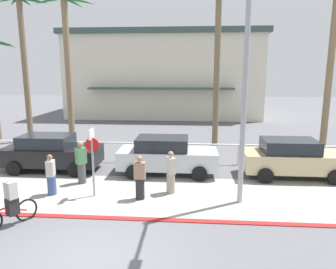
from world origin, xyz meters
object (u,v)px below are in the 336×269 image
car_black_1 (51,152)px  pedestrian_3 (140,179)px  palm_tree_1 (22,33)px  palm_tree_2 (66,40)px  stop_sign_bike_lane (92,153)px  pedestrian_1 (81,164)px  cyclist_red_0 (10,204)px  pedestrian_0 (171,174)px  palm_tree_3 (219,26)px  car_tan_3 (293,158)px  pedestrian_2 (51,177)px  streetlight_curb (246,81)px  palm_tree_4 (333,28)px  car_silver_2 (167,155)px

car_black_1 → pedestrian_3: (4.69, -3.09, -0.11)m
palm_tree_1 → car_black_1: (4.08, -5.94, -6.01)m
palm_tree_2 → car_black_1: (0.79, -4.65, -5.46)m
stop_sign_bike_lane → pedestrian_1: size_ratio=1.43×
cyclist_red_0 → pedestrian_0: (4.61, 2.96, 0.07)m
palm_tree_3 → car_tan_3: (2.98, -5.74, -6.29)m
cyclist_red_0 → pedestrian_2: 2.46m
streetlight_curb → palm_tree_4: (5.55, 7.43, 2.50)m
palm_tree_4 → car_tan_3: size_ratio=2.05×
palm_tree_2 → palm_tree_3: bearing=6.3°
pedestrian_1 → pedestrian_3: pedestrian_1 is taller
car_tan_3 → pedestrian_2: (-9.65, -2.81, -0.15)m
car_tan_3 → pedestrian_1: pedestrian_1 is taller
palm_tree_2 → car_black_1: bearing=-80.3°
streetlight_curb → car_tan_3: bearing=50.0°
streetlight_curb → palm_tree_2: 12.24m
pedestrian_3 → streetlight_curb: bearing=-3.5°
streetlight_curb → palm_tree_1: (-12.35, 9.25, 2.60)m
palm_tree_2 → cyclist_red_0: (1.94, -10.03, -5.63)m
palm_tree_2 → car_tan_3: (11.74, -4.77, -5.46)m
pedestrian_1 → pedestrian_3: 3.05m
stop_sign_bike_lane → pedestrian_2: bearing=179.3°
palm_tree_1 → pedestrian_2: (5.38, -8.86, -6.16)m
palm_tree_2 → pedestrian_3: (5.48, -7.74, -5.56)m
car_silver_2 → pedestrian_2: (-4.11, -2.84, -0.15)m
palm_tree_3 → pedestrian_3: (-3.28, -8.71, -6.40)m
palm_tree_4 → pedestrian_3: bearing=-141.7°
palm_tree_2 → pedestrian_0: (6.55, -7.07, -5.56)m
stop_sign_bike_lane → cyclist_red_0: 3.18m
palm_tree_4 → cyclist_red_0: palm_tree_4 is taller
car_silver_2 → pedestrian_1: (-3.40, -1.55, -0.04)m
stop_sign_bike_lane → pedestrian_2: 1.89m
cyclist_red_0 → stop_sign_bike_lane: bearing=53.8°
car_black_1 → cyclist_red_0: 5.51m
streetlight_curb → palm_tree_3: size_ratio=0.74×
car_black_1 → pedestrian_1: bearing=-39.1°
streetlight_curb → car_tan_3: (2.68, 3.19, -3.41)m
palm_tree_2 → palm_tree_4: size_ratio=0.98×
palm_tree_3 → pedestrian_2: palm_tree_3 is taller
car_tan_3 → pedestrian_0: bearing=-156.1°
stop_sign_bike_lane → cyclist_red_0: size_ratio=1.63×
palm_tree_4 → pedestrian_2: 15.59m
pedestrian_0 → car_tan_3: bearing=23.9°
streetlight_curb → pedestrian_2: 7.83m
cyclist_red_0 → pedestrian_0: bearing=32.7°
stop_sign_bike_lane → pedestrian_1: bearing=125.1°
palm_tree_3 → stop_sign_bike_lane: bearing=-120.5°
streetlight_curb → palm_tree_1: palm_tree_1 is taller
stop_sign_bike_lane → car_black_1: size_ratio=0.58×
cyclist_red_0 → pedestrian_2: pedestrian_2 is taller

